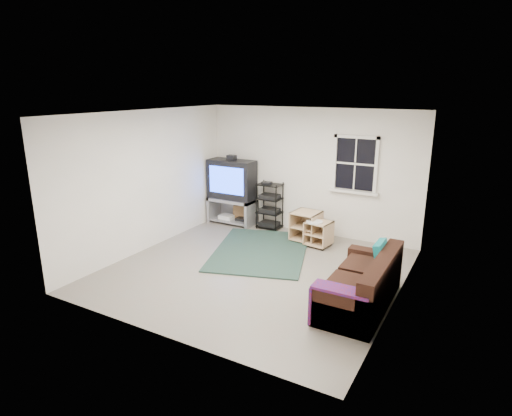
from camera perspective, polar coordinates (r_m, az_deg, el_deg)
The scene contains 8 objects.
room at distance 8.55m, azimuth 13.05°, elevation 5.26°, with size 4.60×4.62×4.60m.
tv_unit at distance 9.54m, azimuth -3.20°, elevation 2.90°, with size 1.06×0.53×1.55m.
av_rack at distance 9.27m, azimuth 1.82°, elevation -0.07°, with size 0.51×0.37×1.02m.
side_table_left at distance 8.61m, azimuth 6.81°, elevation -2.27°, with size 0.56×0.56×0.61m.
side_table_right at distance 8.38m, azimuth 8.40°, elevation -3.11°, with size 0.50×0.50×0.52m.
sofa at distance 6.28m, azimuth 13.97°, elevation -10.11°, with size 0.80×1.80×0.82m.
shag_rug at distance 8.10m, azimuth 0.61°, elevation -5.71°, with size 1.67×2.29×0.03m, color #312215.
paper_bag at distance 9.77m, azimuth -2.14°, elevation -0.73°, with size 0.28×0.18×0.40m, color #986F44.
Camera 1 is at (3.28, -5.82, 3.00)m, focal length 30.00 mm.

